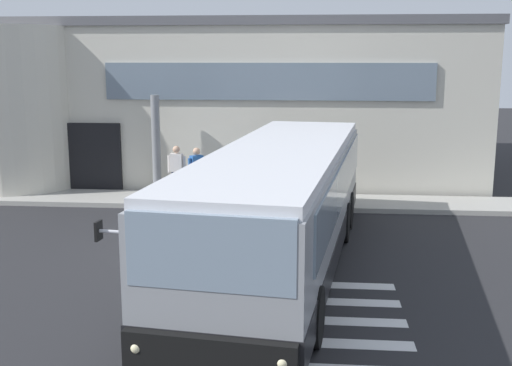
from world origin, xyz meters
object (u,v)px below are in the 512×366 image
Objects in this scene: passenger_by_doorway at (197,171)px; entry_support_column at (156,145)px; passenger_at_curb_edge at (249,168)px; safety_bollard_yellow at (226,197)px; bus_main_foreground at (281,209)px; passenger_near_column at (177,169)px.

entry_support_column is at bearing 147.46° from passenger_by_doorway.
passenger_by_doorway is 1.67m from passenger_at_curb_edge.
bus_main_foreground is at bearing -69.28° from safety_bollard_yellow.
bus_main_foreground is 6.85× the size of passenger_near_column.
entry_support_column is at bearing 123.19° from bus_main_foreground.
passenger_by_doorway is at bearing -163.45° from passenger_at_curb_edge.
entry_support_column reaches higher than safety_bollard_yellow.
bus_main_foreground is at bearing -63.29° from passenger_by_doorway.
passenger_at_curb_edge is at bearing 101.92° from bus_main_foreground.
bus_main_foreground is 7.17m from passenger_near_column.
passenger_near_column is 2.21m from safety_bollard_yellow.
passenger_by_doorway is at bearing -26.13° from passenger_near_column.
passenger_at_curb_edge is (-1.33, 6.30, -0.22)m from bus_main_foreground.
passenger_by_doorway is (0.71, -0.35, 0.00)m from passenger_near_column.
passenger_at_curb_edge is at bearing 16.55° from passenger_by_doorway.
passenger_at_curb_edge is 1.57m from safety_bollard_yellow.
passenger_near_column is at bearing 145.98° from safety_bollard_yellow.
passenger_near_column is 1.86× the size of safety_bollard_yellow.
entry_support_column is 3.39m from safety_bollard_yellow.
entry_support_column is at bearing 171.08° from passenger_at_curb_edge.
bus_main_foreground is 6.85× the size of passenger_at_curb_edge.
passenger_by_doorway is 1.86× the size of safety_bollard_yellow.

